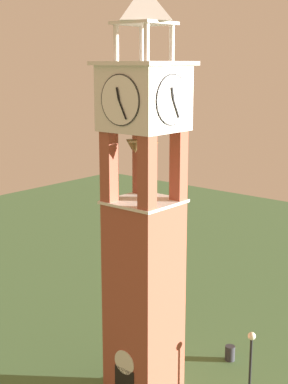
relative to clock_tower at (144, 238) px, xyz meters
name	(u,v)px	position (x,y,z in m)	size (l,w,h in m)	color
clock_tower	(144,238)	(0.00, 0.00, 0.00)	(3.23, 3.23, 18.47)	#9E4C38
lamp_post	(251,355)	(3.88, 2.78, -5.33)	(0.36, 0.36, 3.65)	black
trash_bin	(230,353)	(1.04, 5.77, -7.48)	(0.52, 0.52, 0.80)	#2D2D33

